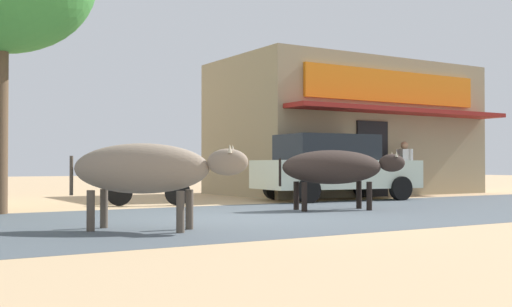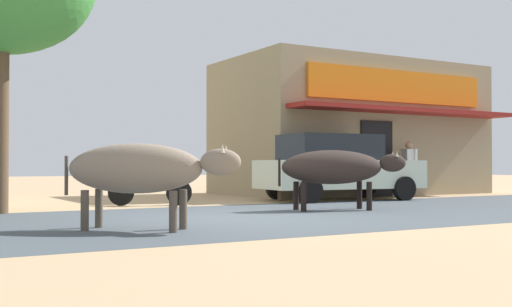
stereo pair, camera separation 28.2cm
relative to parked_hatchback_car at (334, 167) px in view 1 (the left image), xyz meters
name	(u,v)px [view 1 (the left image)]	position (x,y,z in m)	size (l,w,h in m)	color
ground	(238,218)	(-4.69, -3.34, -0.84)	(80.00, 80.00, 0.00)	tan
asphalt_road	(238,218)	(-4.69, -3.34, -0.84)	(72.00, 5.92, 0.00)	#464F56
storefront_right_club	(345,129)	(2.70, 2.85, 1.15)	(7.84, 5.20, 3.97)	gray
parked_hatchback_car	(334,167)	(0.00, 0.00, 0.00)	(4.26, 2.17, 1.64)	silver
parked_motorcycle	(150,185)	(-4.77, 0.38, -0.38)	(1.67, 0.87, 1.03)	black
cow_near_brown	(146,169)	(-6.79, -4.48, -0.01)	(2.17, 1.93, 1.19)	gray
cow_far_dark	(336,168)	(-2.16, -2.79, -0.01)	(2.61, 1.29, 1.18)	#2D231F
pedestrian_by_shop	(405,165)	(2.70, 0.26, 0.05)	(0.39, 0.61, 1.53)	#262633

